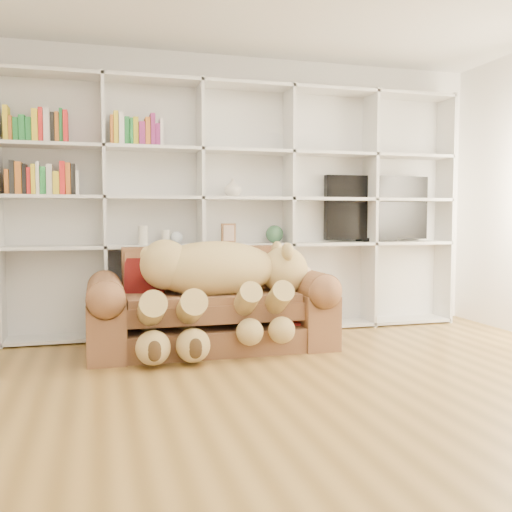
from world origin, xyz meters
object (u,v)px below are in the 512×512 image
object	(u,v)px
teddy_bear	(218,280)
tv	(377,209)
sofa	(211,310)
gift_box	(299,333)

from	to	relation	value
teddy_bear	tv	distance (m)	2.12
sofa	tv	distance (m)	2.18
teddy_bear	gift_box	xyz separation A→B (m)	(0.73, 0.02, -0.49)
sofa	gift_box	distance (m)	0.80
teddy_bear	gift_box	size ratio (longest dim) A/B	5.64
teddy_bear	tv	bearing A→B (deg)	28.90
sofa	teddy_bear	distance (m)	0.33
gift_box	sofa	bearing A→B (deg)	168.86
gift_box	tv	size ratio (longest dim) A/B	0.24
teddy_bear	tv	world-z (taller)	tv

